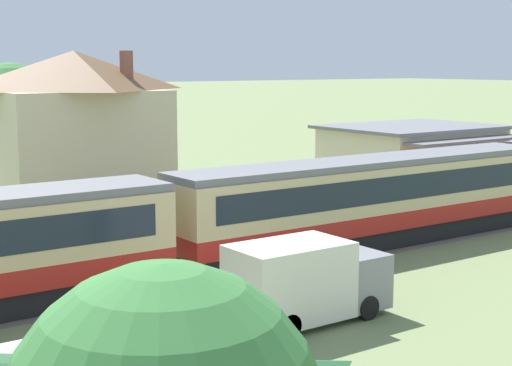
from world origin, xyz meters
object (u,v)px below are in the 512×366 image
at_px(passenger_train, 378,196).
at_px(station_building, 412,159).
at_px(station_house_brown_roof, 76,128).
at_px(delivery_truck_grey, 305,281).
at_px(yard_tree_2, 10,106).

height_order(passenger_train, station_building, station_building).
height_order(passenger_train, station_house_brown_roof, station_house_brown_roof).
relative_size(station_building, delivery_truck_grey, 1.95).
height_order(station_house_brown_roof, yard_tree_2, station_house_brown_roof).
distance_m(station_building, yard_tree_2, 24.73).
xyz_separation_m(station_building, delivery_truck_grey, (-21.25, -15.62, -0.87)).
relative_size(station_house_brown_roof, delivery_truck_grey, 1.82).
relative_size(passenger_train, station_house_brown_roof, 10.89).
bearing_deg(delivery_truck_grey, station_building, 36.32).
xyz_separation_m(passenger_train, station_building, (11.62, 8.92, -0.01)).
bearing_deg(passenger_train, delivery_truck_grey, -145.19).
distance_m(station_house_brown_roof, yard_tree_2, 4.74).
bearing_deg(station_building, station_house_brown_roof, 158.68).
distance_m(passenger_train, yard_tree_2, 22.97).
bearing_deg(station_building, passenger_train, -142.48).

